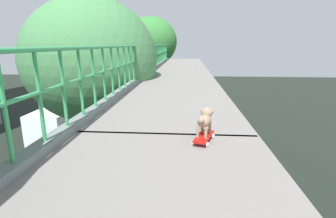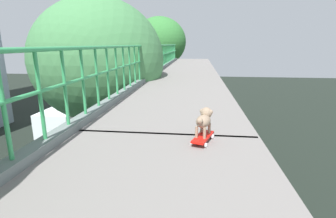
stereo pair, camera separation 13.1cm
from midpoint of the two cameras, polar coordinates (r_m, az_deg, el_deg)
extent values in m
cube|color=slate|center=(2.29, -5.51, -22.42)|extent=(2.62, 39.00, 0.37)
cube|color=black|center=(3.49, -0.60, -5.51)|extent=(2.57, 0.06, 0.00)
cylinder|color=#37A35D|center=(2.72, -31.62, 0.17)|extent=(0.04, 0.04, 1.01)
cylinder|color=#37A35D|center=(3.16, -25.57, 2.61)|extent=(0.04, 0.04, 1.01)
cylinder|color=#37A35D|center=(3.63, -21.03, 4.42)|extent=(0.04, 0.04, 1.01)
cylinder|color=#37A35D|center=(4.12, -17.54, 5.78)|extent=(0.04, 0.04, 1.01)
cylinder|color=#37A35D|center=(4.63, -14.79, 6.84)|extent=(0.04, 0.04, 1.01)
cylinder|color=#37A35D|center=(5.15, -12.58, 7.68)|extent=(0.04, 0.04, 1.01)
cylinder|color=#37A35D|center=(5.67, -10.77, 8.35)|extent=(0.04, 0.04, 1.01)
cylinder|color=#37A35D|center=(6.20, -9.26, 8.90)|extent=(0.04, 0.04, 1.01)
cylinder|color=#37A35D|center=(6.73, -7.98, 9.37)|extent=(0.04, 0.04, 1.01)
cylinder|color=#37A35D|center=(7.26, -6.89, 9.76)|extent=(0.04, 0.04, 1.01)
cylinder|color=#37A35D|center=(7.80, -5.95, 10.09)|extent=(0.04, 0.04, 1.01)
cylinder|color=#37A35D|center=(8.34, -5.13, 10.38)|extent=(0.04, 0.04, 1.01)
cylinder|color=#37A35D|center=(8.88, -4.40, 10.63)|extent=(0.04, 0.04, 1.01)
cylinder|color=#37A35D|center=(9.42, -3.76, 10.85)|extent=(0.04, 0.04, 1.01)
cylinder|color=#37A35D|center=(9.97, -3.19, 11.05)|extent=(0.04, 0.04, 1.01)
cylinder|color=#37A35D|center=(10.51, -2.68, 11.22)|extent=(0.04, 0.04, 1.01)
cylinder|color=#37A35D|center=(11.06, -2.21, 11.38)|extent=(0.04, 0.04, 1.01)
cylinder|color=#37A35D|center=(11.61, -1.79, 11.52)|extent=(0.04, 0.04, 1.01)
cylinder|color=#37A35D|center=(12.15, -1.41, 11.65)|extent=(0.04, 0.04, 1.01)
cylinder|color=#37A35D|center=(12.70, -1.06, 11.77)|extent=(0.04, 0.04, 1.01)
cylinder|color=#37A35D|center=(13.25, -0.74, 11.87)|extent=(0.04, 0.04, 1.01)
cylinder|color=#37A35D|center=(13.80, -0.44, 11.97)|extent=(0.04, 0.04, 1.01)
cylinder|color=#37A35D|center=(14.34, -0.17, 12.06)|extent=(0.04, 0.04, 1.01)
cylinder|color=#37A35D|center=(14.89, 0.08, 12.14)|extent=(0.04, 0.04, 1.01)
cylinder|color=#37A35D|center=(15.44, 0.32, 12.22)|extent=(0.04, 0.04, 1.01)
cylinder|color=#37A35D|center=(15.99, 0.54, 12.29)|extent=(0.04, 0.04, 1.01)
cylinder|color=#37A35D|center=(16.54, 0.75, 12.36)|extent=(0.04, 0.04, 1.01)
cylinder|color=#37A35D|center=(17.09, 0.94, 12.42)|extent=(0.04, 0.04, 1.01)
cylinder|color=#37A35D|center=(17.64, 1.12, 12.48)|extent=(0.04, 0.04, 1.01)
cylinder|color=#37A35D|center=(18.19, 1.29, 12.53)|extent=(0.04, 0.04, 1.01)
cylinder|color=#37A35D|center=(18.74, 1.45, 12.59)|extent=(0.04, 0.04, 1.01)
cylinder|color=#37A35D|center=(19.29, 1.60, 12.63)|extent=(0.04, 0.04, 1.01)
cylinder|color=#37A35D|center=(19.84, 1.74, 12.68)|extent=(0.04, 0.04, 1.01)
cylinder|color=black|center=(15.46, -28.88, -15.52)|extent=(0.19, 0.60, 0.60)
cube|color=red|center=(14.88, -18.27, -14.67)|extent=(1.65, 4.23, 0.61)
cube|color=#1E232B|center=(14.40, -18.90, -13.14)|extent=(1.35, 1.76, 0.55)
cube|color=silver|center=(14.25, -19.01, -11.91)|extent=(0.36, 0.16, 0.12)
cylinder|color=black|center=(15.77, -13.50, -13.40)|extent=(0.19, 0.60, 0.60)
cylinder|color=black|center=(16.35, -18.81, -12.77)|extent=(0.19, 0.60, 0.60)
cylinder|color=black|center=(13.64, -17.46, -18.42)|extent=(0.19, 0.60, 0.60)
cylinder|color=black|center=(14.30, -23.50, -17.36)|extent=(0.19, 0.60, 0.60)
cube|color=white|center=(23.43, -17.27, -0.88)|extent=(2.39, 11.79, 2.75)
cube|color=black|center=(23.31, -17.36, 0.26)|extent=(2.41, 10.85, 0.70)
cylinder|color=black|center=(27.04, -11.41, -1.09)|extent=(0.28, 0.96, 0.96)
cylinder|color=black|center=(27.83, -15.90, -0.93)|extent=(0.28, 0.96, 0.96)
cylinder|color=black|center=(20.51, -17.67, -6.51)|extent=(0.28, 0.96, 0.96)
cylinder|color=black|center=(21.53, -23.28, -6.03)|extent=(0.28, 0.96, 0.96)
cylinder|color=#4D4425|center=(10.89, -13.44, -11.75)|extent=(0.44, 0.44, 5.63)
ellipsoid|color=#45814B|center=(9.84, -14.85, 10.41)|extent=(4.76, 4.76, 4.45)
cylinder|color=brown|center=(16.89, -6.64, -2.17)|extent=(0.47, 0.47, 5.54)
ellipsoid|color=#256E35|center=(16.23, -7.03, 10.74)|extent=(3.69, 3.69, 2.85)
cylinder|color=#4B4030|center=(27.96, -1.72, 5.20)|extent=(0.58, 0.58, 6.21)
ellipsoid|color=#367B37|center=(27.61, -1.79, 14.73)|extent=(5.53, 5.53, 5.09)
cube|color=red|center=(3.22, 8.94, -6.14)|extent=(0.30, 0.50, 0.02)
cylinder|color=white|center=(3.35, 11.08, -6.10)|extent=(0.04, 0.06, 0.05)
cylinder|color=white|center=(3.39, 8.19, -5.72)|extent=(0.04, 0.06, 0.05)
cylinder|color=white|center=(3.07, 9.71, -7.98)|extent=(0.04, 0.06, 0.05)
cylinder|color=white|center=(3.12, 6.56, -7.54)|extent=(0.04, 0.06, 0.05)
cylinder|color=gray|center=(3.29, 10.31, -4.23)|extent=(0.05, 0.05, 0.14)
cylinder|color=gray|center=(3.32, 8.63, -4.02)|extent=(0.05, 0.05, 0.14)
cylinder|color=gray|center=(3.10, 9.35, -5.36)|extent=(0.05, 0.05, 0.14)
cylinder|color=gray|center=(3.13, 7.57, -5.13)|extent=(0.05, 0.05, 0.14)
ellipsoid|color=gray|center=(3.17, 9.06, -2.70)|extent=(0.24, 0.32, 0.15)
sphere|color=gray|center=(3.26, 9.67, -0.88)|extent=(0.15, 0.15, 0.15)
ellipsoid|color=gray|center=(3.33, 9.95, -0.79)|extent=(0.07, 0.08, 0.04)
sphere|color=gray|center=(3.24, 10.61, -0.67)|extent=(0.06, 0.06, 0.06)
sphere|color=gray|center=(3.27, 8.76, -0.47)|extent=(0.06, 0.06, 0.06)
sphere|color=gray|center=(3.02, 8.35, -2.61)|extent=(0.08, 0.08, 0.08)
camera|label=1|loc=(0.07, -88.91, 0.28)|focal=27.35mm
camera|label=2|loc=(0.07, 91.09, -0.28)|focal=27.35mm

